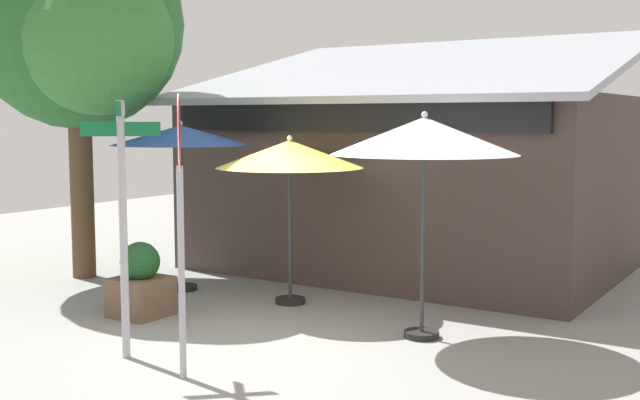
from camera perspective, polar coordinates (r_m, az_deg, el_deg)
The scene contains 9 objects.
ground_plane at distance 10.03m, azimuth -2.68°, elevation -10.10°, with size 28.00×28.00×0.10m, color gray.
cafe_building at distance 14.52m, azimuth 6.78°, elevation 1.64°, with size 7.61×5.65×4.33m.
street_sign_post at distance 9.11m, azimuth -14.04°, elevation -0.07°, with size 0.68×0.70×2.92m.
stop_sign at distance 8.21m, azimuth -10.07°, elevation 1.39°, with size 0.54×0.60×2.97m.
patio_umbrella_royal_blue_left at distance 12.52m, azimuth -10.02°, elevation 4.48°, with size 2.15×2.15×2.67m.
patio_umbrella_mustard_center at distance 11.45m, azimuth -2.20°, elevation 3.23°, with size 2.15×2.15×2.47m.
patio_umbrella_ivory_right at distance 9.69m, azimuth 7.52°, elevation 4.49°, with size 2.30×2.30×2.80m.
shade_tree at distance 13.81m, azimuth -16.83°, elevation 11.81°, with size 3.93×3.54×6.06m.
sidewalk_planter at distance 11.20m, azimuth -12.80°, elevation -5.88°, with size 0.71×0.71×1.03m.
Camera 1 is at (5.59, -7.85, 2.73)m, focal length 44.41 mm.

